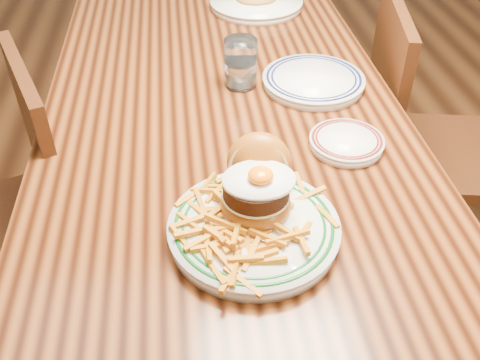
{
  "coord_description": "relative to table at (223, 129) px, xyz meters",
  "views": [
    {
      "loc": [
        -0.09,
        -1.13,
        1.43
      ],
      "look_at": [
        -0.01,
        -0.42,
        0.84
      ],
      "focal_mm": 40.0,
      "sensor_mm": 36.0,
      "label": 1
    }
  ],
  "objects": [
    {
      "name": "water_glass",
      "position": [
        0.05,
        0.06,
        0.14
      ],
      "size": [
        0.08,
        0.08,
        0.12
      ],
      "color": "white",
      "rests_on": "table"
    },
    {
      "name": "side_plate",
      "position": [
        0.25,
        -0.23,
        0.1
      ],
      "size": [
        0.16,
        0.16,
        0.02
      ],
      "rotation": [
        0.0,
        0.0,
        -0.09
      ],
      "color": "white",
      "rests_on": "table"
    },
    {
      "name": "rear_plate",
      "position": [
        0.24,
        0.04,
        0.1
      ],
      "size": [
        0.26,
        0.26,
        0.03
      ],
      "rotation": [
        0.0,
        0.0,
        0.24
      ],
      "color": "white",
      "rests_on": "table"
    },
    {
      "name": "chair_left",
      "position": [
        -0.56,
        -0.04,
        -0.2
      ],
      "size": [
        0.53,
        0.53,
        0.87
      ],
      "rotation": [
        0.0,
        0.0,
        0.37
      ],
      "color": "#3D1D0C",
      "rests_on": "floor"
    },
    {
      "name": "floor",
      "position": [
        0.0,
        0.0,
        -0.66
      ],
      "size": [
        6.0,
        6.0,
        0.0
      ],
      "primitive_type": "plane",
      "color": "black",
      "rests_on": "ground"
    },
    {
      "name": "chair_right",
      "position": [
        0.6,
        0.14,
        -0.18
      ],
      "size": [
        0.49,
        0.49,
        0.89
      ],
      "rotation": [
        0.0,
        0.0,
        2.95
      ],
      "color": "#3D1D0C",
      "rests_on": "floor"
    },
    {
      "name": "table",
      "position": [
        0.0,
        0.0,
        0.0
      ],
      "size": [
        0.85,
        1.6,
        0.75
      ],
      "color": "black",
      "rests_on": "floor"
    },
    {
      "name": "far_plate",
      "position": [
        0.17,
        0.56,
        0.11
      ],
      "size": [
        0.3,
        0.3,
        0.05
      ],
      "rotation": [
        0.0,
        0.0,
        0.21
      ],
      "color": "white",
      "rests_on": "table"
    },
    {
      "name": "main_plate",
      "position": [
        0.02,
        -0.45,
        0.13
      ],
      "size": [
        0.3,
        0.32,
        0.15
      ],
      "rotation": [
        0.0,
        0.0,
        -0.22
      ],
      "color": "white",
      "rests_on": "table"
    }
  ]
}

